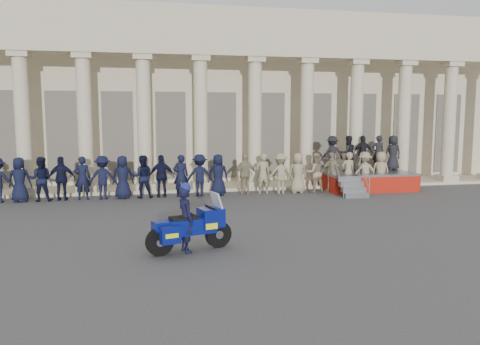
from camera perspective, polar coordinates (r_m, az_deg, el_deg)
name	(u,v)px	position (r m, az deg, el deg)	size (l,w,h in m)	color
ground	(188,233)	(14.43, -6.32, -7.31)	(90.00, 90.00, 0.00)	#414144
building	(167,100)	(28.73, -8.94, 8.77)	(40.00, 12.50, 9.00)	#C1B291
officer_rank	(166,176)	(20.67, -9.00, -0.43)	(21.19, 0.70, 1.86)	black
reviewing_stand	(360,160)	(23.52, 14.38, 1.48)	(4.28, 4.06, 2.59)	gray
motorcycle	(191,227)	(12.35, -6.05, -6.59)	(2.31, 1.26, 1.52)	black
rider	(186,218)	(12.24, -6.63, -5.51)	(0.58, 0.73, 1.83)	black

